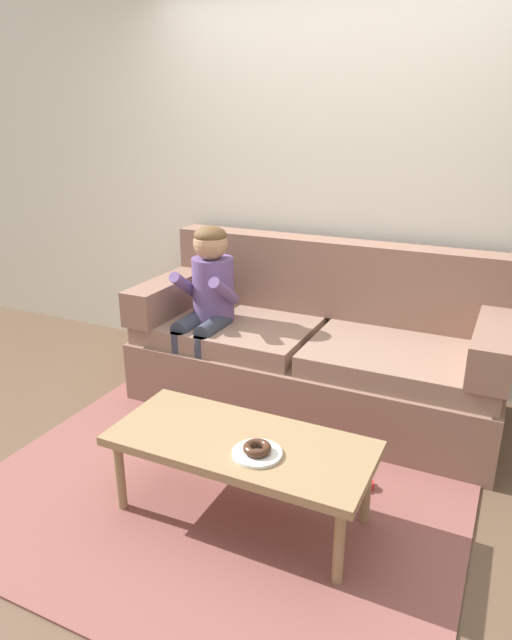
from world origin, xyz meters
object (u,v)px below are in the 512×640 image
(person_child, at_px, (207,297))
(coffee_table, at_px, (241,447))
(couch, at_px, (317,350))
(donut, at_px, (257,448))
(toy_controller, at_px, (351,481))

(person_child, bearing_deg, coffee_table, -53.32)
(coffee_table, distance_m, person_child, 1.25)
(person_child, bearing_deg, couch, 17.99)
(person_child, height_order, donut, person_child)
(person_child, distance_m, toy_controller, 1.40)
(couch, xyz_separation_m, person_child, (-0.65, -0.21, 0.32))
(donut, distance_m, toy_controller, 0.71)
(couch, relative_size, coffee_table, 1.90)
(donut, bearing_deg, couch, 98.40)
(toy_controller, bearing_deg, donut, -112.81)
(toy_controller, bearing_deg, couch, 127.18)
(coffee_table, bearing_deg, donut, -33.46)
(coffee_table, height_order, person_child, person_child)
(donut, height_order, toy_controller, donut)
(coffee_table, relative_size, toy_controller, 5.12)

